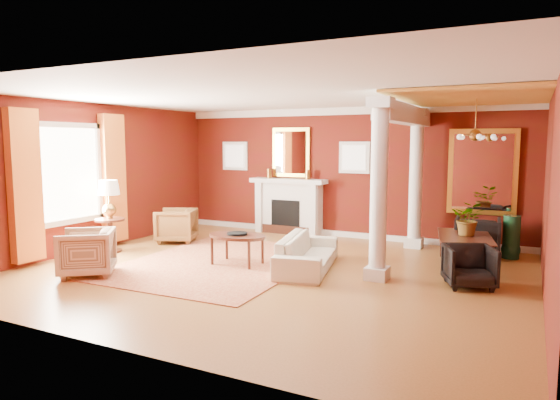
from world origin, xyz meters
The scene contains 27 objects.
ground centered at (0.00, 0.00, 0.00)m, with size 8.00×8.00×0.00m, color brown.
room_shell centered at (0.00, 0.00, 2.02)m, with size 8.04×7.04×2.92m.
fireplace centered at (-1.30, 3.32, 0.65)m, with size 1.85×0.42×1.29m.
overmantel_mirror centered at (-1.30, 3.45, 1.90)m, with size 0.95×0.07×1.15m.
flank_window_left centered at (-2.85, 3.46, 1.80)m, with size 0.70×0.07×0.70m.
flank_window_right centered at (0.25, 3.46, 1.80)m, with size 0.70×0.07×0.70m.
left_window centered at (-3.89, -0.60, 1.42)m, with size 0.21×2.55×2.60m.
column_front centered at (1.70, 0.30, 1.43)m, with size 0.36×0.36×2.80m.
column_back centered at (1.70, 3.00, 1.43)m, with size 0.36×0.36×2.80m.
header_beam centered at (1.70, 1.90, 2.62)m, with size 0.30×3.20×0.32m, color silver.
amber_ceiling centered at (2.85, 1.75, 2.87)m, with size 2.30×3.40×0.04m, color gold.
dining_mirror centered at (2.90, 3.45, 1.55)m, with size 1.30×0.07×1.70m.
chandelier centered at (2.90, 1.80, 2.25)m, with size 0.60×0.62×0.75m.
crown_trim centered at (0.00, 3.46, 2.82)m, with size 8.00×0.08×0.16m, color silver.
base_trim centered at (0.00, 3.46, 0.06)m, with size 8.00×0.08×0.12m, color silver.
rug centered at (-1.09, 0.13, 0.01)m, with size 3.03×4.04×0.02m, color maroon.
sofa centered at (0.48, 0.40, 0.38)m, with size 1.96×0.57×0.76m, color beige.
armchair_leopard centered at (-2.97, 1.25, 0.40)m, with size 0.78×0.73×0.80m, color black.
armchair_stripe centered at (-2.52, -1.56, 0.41)m, with size 0.80×0.75×0.83m, color tan.
coffee_table centered at (-0.74, 0.13, 0.49)m, with size 1.06×1.06×0.54m.
coffee_book centered at (-0.76, 0.17, 0.64)m, with size 0.15×0.02×0.20m, color #32190E.
side_table centered at (-3.50, -0.10, 0.94)m, with size 0.56×0.56×1.41m.
dining_table centered at (2.84, 1.78, 0.43)m, with size 1.54×0.54×0.86m, color #32190E.
dining_chair_near centered at (3.02, 0.52, 0.34)m, with size 0.67×0.62×0.69m, color black.
dining_chair_far centered at (2.92, 2.76, 0.41)m, with size 0.79×0.74×0.81m, color black.
green_urn centered at (3.50, 2.83, 0.32)m, with size 0.34×0.34×0.81m.
potted_plant centered at (2.85, 1.83, 1.09)m, with size 0.53×0.59×0.46m, color #26591E.
Camera 1 is at (3.78, -7.15, 2.12)m, focal length 32.00 mm.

